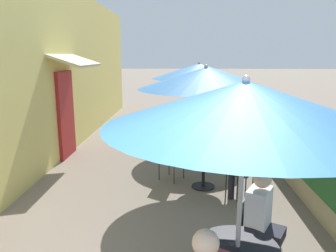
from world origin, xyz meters
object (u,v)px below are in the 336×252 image
Objects in this scene: seated_patron_near_left at (263,219)px; cafe_chair_mid_left at (242,167)px; coffee_cup_near at (232,248)px; seated_patron_mid_left at (240,160)px; patio_umbrella_near at (245,104)px; patio_umbrella_mid at (206,78)px; patio_table_far at (198,129)px; cafe_chair_near_left at (252,230)px; cafe_chair_mid_right at (169,156)px; cafe_chair_far_left at (204,136)px; patio_umbrella_far at (199,71)px; patio_table_mid at (204,161)px; cafe_chair_far_right at (192,124)px.

seated_patron_near_left is 1.44× the size of cafe_chair_mid_left.
seated_patron_mid_left is (0.56, 2.83, -0.09)m from coffee_cup_near.
seated_patron_mid_left is (0.49, 2.72, -1.38)m from patio_umbrella_near.
coffee_cup_near is 3.49m from patio_umbrella_mid.
seated_patron_near_left is at bearing 118.82° from seated_patron_mid_left.
patio_umbrella_mid is at bearing -90.21° from patio_table_far.
cafe_chair_near_left is 1.12× the size of patio_table_far.
cafe_chair_mid_right reaches higher than patio_table_far.
patio_umbrella_mid is at bearing 171.46° from cafe_chair_far_left.
patio_umbrella_far is 1.71m from cafe_chair_far_left.
cafe_chair_far_left is (0.13, -0.72, -1.55)m from patio_umbrella_far.
patio_umbrella_near reaches higher than seated_patron_near_left.
cafe_chair_near_left and cafe_chair_mid_right have the same top height.
patio_umbrella_mid is (-0.11, 3.13, 0.00)m from patio_umbrella_near.
cafe_chair_far_left reaches higher than patio_table_mid.
patio_umbrella_near is 27.00× the size of coffee_cup_near.
patio_umbrella_near is 3.86m from cafe_chair_mid_right.
cafe_chair_near_left is 1.00× the size of cafe_chair_mid_right.
patio_table_far is 0.89× the size of cafe_chair_far_right.
patio_table_far is 0.73m from cafe_chair_far_left.
cafe_chair_mid_left is 1.46m from cafe_chair_mid_right.
cafe_chair_mid_left is at bearing -77.65° from patio_umbrella_far.
cafe_chair_mid_left is 1.00× the size of cafe_chair_mid_right.
patio_umbrella_far is at bearing 89.79° from patio_umbrella_mid.
patio_umbrella_mid is at bearing 92.04° from patio_umbrella_near.
patio_umbrella_mid is (-0.04, 3.24, 1.29)m from coffee_cup_near.
patio_umbrella_near is 1.00× the size of patio_umbrella_mid.
seated_patron_mid_left is 1.44× the size of cafe_chair_mid_right.
patio_table_far is (-0.03, 5.89, -0.25)m from coffee_cup_near.
cafe_chair_mid_left reaches higher than coffee_cup_near.
cafe_chair_near_left is 1.12× the size of patio_table_mid.
patio_umbrella_near reaches higher than cafe_chair_far_right.
patio_umbrella_near and patio_umbrella_mid have the same top height.
patio_umbrella_mid reaches higher than patio_table_mid.
coffee_cup_near is 6.61m from cafe_chair_far_right.
patio_umbrella_far is (0.01, 2.65, 1.54)m from patio_table_mid.
patio_umbrella_near is 6.69m from cafe_chair_far_right.
patio_umbrella_mid is 3.14× the size of patio_table_far.
seated_patron_mid_left is 1.46m from cafe_chair_mid_right.
patio_table_mid is (-0.40, 2.46, 0.01)m from cafe_chair_near_left.
cafe_chair_near_left is 1.00× the size of cafe_chair_mid_left.
patio_table_mid is at bearing -2.79° from seated_patron_mid_left.
patio_table_mid is 1.93m from cafe_chair_far_left.
seated_patron_mid_left is at bearing 90.00° from cafe_chair_mid_left.
cafe_chair_near_left is at bearing -85.67° from patio_table_far.
cafe_chair_mid_right reaches higher than patio_table_mid.
seated_patron_near_left is at bearing -84.63° from patio_table_far.
seated_patron_mid_left reaches higher than cafe_chair_mid_right.
cafe_chair_near_left is (0.29, 0.67, -1.55)m from patio_umbrella_near.
coffee_cup_near is 0.10× the size of cafe_chair_mid_right.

